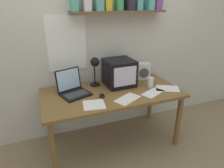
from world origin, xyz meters
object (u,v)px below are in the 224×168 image
(loose_paper_near_laptop, at_px, (94,105))
(laptop, at_px, (72,88))
(crt_monitor, at_px, (119,73))
(desk_lamp, at_px, (95,66))
(space_heater, at_px, (143,71))
(juice_glass, at_px, (150,83))
(computer_mouse, at_px, (102,96))
(corner_desk, at_px, (112,96))
(printed_handout, at_px, (128,99))
(loose_paper_near_monitor, at_px, (167,88))

(loose_paper_near_laptop, bearing_deg, laptop, 113.64)
(crt_monitor, bearing_deg, desk_lamp, 171.18)
(space_heater, bearing_deg, juice_glass, -83.80)
(computer_mouse, height_order, loose_paper_near_laptop, computer_mouse)
(juice_glass, height_order, space_heater, space_heater)
(space_heater, bearing_deg, crt_monitor, -151.53)
(corner_desk, height_order, printed_handout, printed_handout)
(corner_desk, distance_m, desk_lamp, 0.42)
(space_heater, distance_m, loose_paper_near_laptop, 0.97)
(crt_monitor, relative_size, computer_mouse, 3.10)
(crt_monitor, distance_m, loose_paper_near_monitor, 0.62)
(space_heater, height_order, loose_paper_near_monitor, space_heater)
(crt_monitor, bearing_deg, corner_desk, -134.46)
(laptop, relative_size, computer_mouse, 3.31)
(corner_desk, relative_size, printed_handout, 4.80)
(printed_handout, bearing_deg, corner_desk, 112.15)
(crt_monitor, relative_size, laptop, 0.94)
(desk_lamp, bearing_deg, computer_mouse, -84.30)
(crt_monitor, height_order, computer_mouse, crt_monitor)
(desk_lamp, height_order, computer_mouse, desk_lamp)
(printed_handout, bearing_deg, crt_monitor, 80.76)
(corner_desk, xyz_separation_m, loose_paper_near_monitor, (0.67, -0.15, 0.06))
(desk_lamp, xyz_separation_m, loose_paper_near_laptop, (-0.14, -0.44, -0.27))
(corner_desk, height_order, juice_glass, juice_glass)
(corner_desk, bearing_deg, laptop, 164.38)
(computer_mouse, bearing_deg, laptop, 143.48)
(loose_paper_near_monitor, distance_m, printed_handout, 0.58)
(desk_lamp, bearing_deg, loose_paper_near_laptop, -99.71)
(loose_paper_near_monitor, bearing_deg, crt_monitor, 147.61)
(printed_handout, bearing_deg, computer_mouse, 149.87)
(laptop, bearing_deg, computer_mouse, -55.93)
(juice_glass, xyz_separation_m, computer_mouse, (-0.65, -0.06, -0.04))
(corner_desk, xyz_separation_m, computer_mouse, (-0.15, -0.09, 0.07))
(space_heater, height_order, printed_handout, space_heater)
(juice_glass, distance_m, loose_paper_near_monitor, 0.21)
(crt_monitor, height_order, printed_handout, crt_monitor)
(desk_lamp, height_order, space_heater, desk_lamp)
(space_heater, bearing_deg, loose_paper_near_monitor, -57.45)
(computer_mouse, bearing_deg, juice_glass, 5.46)
(corner_desk, relative_size, crt_monitor, 4.46)
(computer_mouse, xyz_separation_m, printed_handout, (0.25, -0.14, -0.01))
(desk_lamp, xyz_separation_m, juice_glass, (0.64, -0.24, -0.22))
(loose_paper_near_laptop, relative_size, loose_paper_near_monitor, 0.77)
(space_heater, relative_size, computer_mouse, 1.90)
(loose_paper_near_laptop, height_order, printed_handout, same)
(crt_monitor, relative_size, printed_handout, 1.08)
(corner_desk, distance_m, loose_paper_near_monitor, 0.69)
(corner_desk, distance_m, computer_mouse, 0.19)
(juice_glass, relative_size, printed_handout, 0.36)
(loose_paper_near_monitor, bearing_deg, computer_mouse, 175.79)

